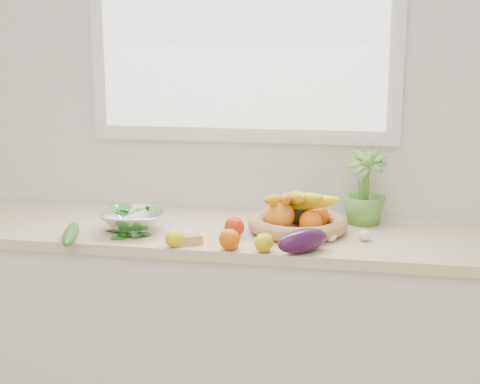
% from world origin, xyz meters
% --- Properties ---
extents(back_wall, '(4.50, 0.02, 2.70)m').
position_xyz_m(back_wall, '(0.00, 2.25, 1.35)').
color(back_wall, white).
rests_on(back_wall, ground).
extents(counter_cabinet, '(2.20, 0.58, 0.86)m').
position_xyz_m(counter_cabinet, '(0.00, 1.95, 0.43)').
color(counter_cabinet, silver).
rests_on(counter_cabinet, ground).
extents(countertop, '(2.24, 0.62, 0.04)m').
position_xyz_m(countertop, '(0.00, 1.95, 0.88)').
color(countertop, beige).
rests_on(countertop, counter_cabinet).
extents(window_frame, '(1.30, 0.03, 1.10)m').
position_xyz_m(window_frame, '(0.00, 2.23, 1.75)').
color(window_frame, white).
rests_on(window_frame, back_wall).
extents(window_pane, '(1.18, 0.01, 0.98)m').
position_xyz_m(window_pane, '(0.00, 2.21, 1.75)').
color(window_pane, white).
rests_on(window_pane, window_frame).
extents(orange_loose, '(0.09, 0.09, 0.07)m').
position_xyz_m(orange_loose, '(0.06, 1.67, 0.94)').
color(orange_loose, '#D95806').
rests_on(orange_loose, countertop).
extents(lemon_a, '(0.08, 0.09, 0.07)m').
position_xyz_m(lemon_a, '(0.18, 1.67, 0.93)').
color(lemon_a, '#DAB70B').
rests_on(lemon_a, countertop).
extents(lemon_b, '(0.09, 0.10, 0.06)m').
position_xyz_m(lemon_b, '(-0.14, 1.67, 0.93)').
color(lemon_b, '#D0C70B').
rests_on(lemon_b, countertop).
extents(lemon_c, '(0.09, 0.09, 0.06)m').
position_xyz_m(lemon_c, '(0.34, 1.72, 0.93)').
color(lemon_c, '#E5A10C').
rests_on(lemon_c, countertop).
extents(apple, '(0.09, 0.09, 0.08)m').
position_xyz_m(apple, '(0.05, 1.83, 0.94)').
color(apple, '#B7260E').
rests_on(apple, countertop).
extents(ginger, '(0.11, 0.09, 0.03)m').
position_xyz_m(ginger, '(-0.10, 1.70, 0.92)').
color(ginger, tan).
rests_on(ginger, countertop).
extents(garlic_a, '(0.06, 0.06, 0.04)m').
position_xyz_m(garlic_a, '(0.40, 1.84, 0.92)').
color(garlic_a, silver).
rests_on(garlic_a, countertop).
extents(garlic_b, '(0.06, 0.06, 0.04)m').
position_xyz_m(garlic_b, '(0.52, 1.87, 0.92)').
color(garlic_b, white).
rests_on(garlic_b, countertop).
extents(garlic_c, '(0.06, 0.06, 0.04)m').
position_xyz_m(garlic_c, '(0.26, 1.85, 0.92)').
color(garlic_c, beige).
rests_on(garlic_c, countertop).
extents(eggplant, '(0.20, 0.21, 0.08)m').
position_xyz_m(eggplant, '(0.32, 1.69, 0.94)').
color(eggplant, '#300E33').
rests_on(eggplant, countertop).
extents(cucumber, '(0.13, 0.28, 0.05)m').
position_xyz_m(cucumber, '(-0.53, 1.67, 0.93)').
color(cucumber, '#1D5519').
rests_on(cucumber, countertop).
extents(radish, '(0.04, 0.04, 0.03)m').
position_xyz_m(radish, '(0.08, 1.70, 0.92)').
color(radish, '#C7184B').
rests_on(radish, countertop).
extents(potted_herb, '(0.21, 0.21, 0.31)m').
position_xyz_m(potted_herb, '(0.52, 2.12, 1.04)').
color(potted_herb, '#5A9536').
rests_on(potted_herb, countertop).
extents(fruit_basket, '(0.49, 0.49, 0.19)m').
position_xyz_m(fruit_basket, '(0.27, 1.94, 0.95)').
color(fruit_basket, '#B0724E').
rests_on(fruit_basket, countertop).
extents(colander_with_spinach, '(0.28, 0.28, 0.13)m').
position_xyz_m(colander_with_spinach, '(-0.34, 1.83, 0.96)').
color(colander_with_spinach, silver).
rests_on(colander_with_spinach, countertop).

